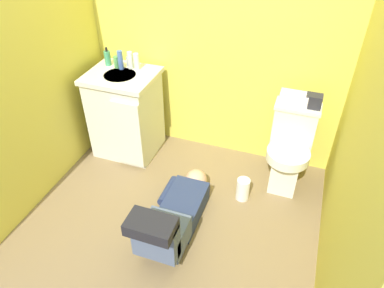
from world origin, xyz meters
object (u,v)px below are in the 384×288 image
vanity_cabinet (126,113)px  paper_towel_roll (243,189)px  person_plumber (173,216)px  soap_dispenser (108,58)px  bottle_blue (120,60)px  bottle_clear (136,62)px  toiletry_bag (314,101)px  bottle_green (117,62)px  faucet (128,62)px  bottle_white (130,60)px  toilet (289,149)px  tissue_box (294,98)px

vanity_cabinet → paper_towel_roll: bearing=-13.7°
person_plumber → soap_dispenser: (-0.99, 0.95, 0.71)m
bottle_blue → bottle_clear: bottle_blue is taller
toiletry_bag → soap_dispenser: size_ratio=0.75×
toiletry_bag → bottle_green: (-1.71, -0.01, 0.07)m
vanity_cabinet → person_plumber: vanity_cabinet is taller
toiletry_bag → soap_dispenser: soap_dispenser is taller
faucet → soap_dispenser: (-0.19, -0.02, 0.02)m
faucet → toiletry_bag: (1.62, -0.03, -0.06)m
person_plumber → bottle_white: size_ratio=6.91×
bottle_clear → bottle_blue: bearing=-164.3°
bottle_white → bottle_green: bearing=-167.1°
bottle_white → faucet: bearing=158.4°
toilet → bottle_white: bottle_white is taller
toilet → person_plumber: toilet is taller
person_plumber → toiletry_bag: (0.82, 0.94, 0.63)m
toilet → toiletry_bag: (0.11, 0.09, 0.44)m
toiletry_bag → bottle_clear: bottle_clear is taller
tissue_box → bottle_clear: size_ratio=1.50×
bottle_blue → tissue_box: bearing=0.7°
vanity_cabinet → bottle_clear: bearing=55.7°
tissue_box → bottle_green: bearing=-179.7°
toilet → bottle_blue: bearing=177.4°
toilet → soap_dispenser: (-1.71, 0.10, 0.52)m
faucet → bottle_green: 0.10m
vanity_cabinet → faucet: bearing=91.3°
toiletry_bag → bottle_white: (-1.59, 0.02, 0.09)m
bottle_green → paper_towel_roll: size_ratio=0.52×
person_plumber → bottle_white: (-0.77, 0.96, 0.72)m
bottle_blue → paper_towel_roll: size_ratio=0.83×
person_plumber → soap_dispenser: size_ratio=6.42×
bottle_white → paper_towel_roll: bottle_white is taller
toiletry_bag → paper_towel_roll: 0.91m
bottle_blue → person_plumber: bearing=-47.5°
bottle_blue → paper_towel_roll: bottle_blue is taller
toiletry_bag → soap_dispenser: (-1.81, 0.01, 0.08)m
soap_dispenser → bottle_green: size_ratio=1.58×
toilet → faucet: size_ratio=7.50×
soap_dispenser → bottle_green: (0.10, -0.02, -0.02)m
vanity_cabinet → bottle_blue: 0.50m
toilet → paper_towel_roll: toilet is taller
person_plumber → bottle_clear: bearing=126.5°
vanity_cabinet → toiletry_bag: 1.67m
soap_dispenser → tissue_box: bearing=-0.4°
person_plumber → bottle_green: bearing=133.8°
vanity_cabinet → soap_dispenser: size_ratio=4.94×
faucet → bottle_blue: (-0.04, -0.05, 0.03)m
bottle_white → vanity_cabinet: bearing=-103.2°
person_plumber → bottle_green: size_ratio=10.12×
tissue_box → bottle_white: bearing=179.2°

